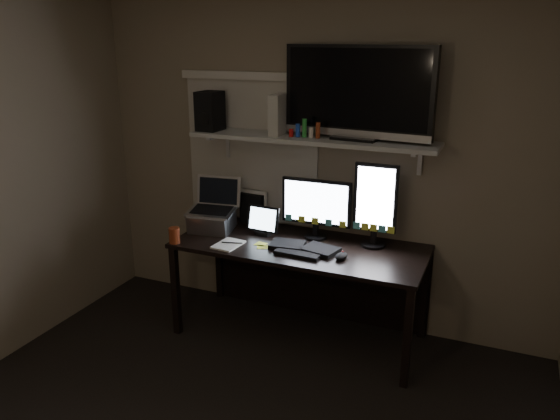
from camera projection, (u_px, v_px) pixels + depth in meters
The scene contains 18 objects.
back_wall at pixel (318, 164), 4.10m from camera, with size 3.60×3.60×0.00m, color #81725D.
window_blinds at pixel (252, 152), 4.28m from camera, with size 1.10×0.02×1.10m, color beige.
desk at pixel (305, 261), 4.09m from camera, with size 1.80×0.75×0.73m.
wall_shelf at pixel (311, 139), 3.88m from camera, with size 1.80×0.35×0.03m, color #ABABA6.
monitor_landscape at pixel (316, 209), 3.99m from camera, with size 0.52×0.05×0.46m, color black.
monitor_portrait at pixel (375, 205), 3.82m from camera, with size 0.31×0.06×0.61m, color black.
keyboard at pixel (304, 247), 3.84m from camera, with size 0.49×0.19×0.03m, color black.
mouse at pixel (341, 256), 3.67m from camera, with size 0.07×0.12×0.04m, color black.
notepad at pixel (228, 245), 3.91m from camera, with size 0.16×0.23×0.01m, color silver.
tablet at pixel (263, 220), 4.09m from camera, with size 0.26×0.11×0.23m, color black.
file_sorter at pixel (253, 207), 4.36m from camera, with size 0.20×0.09×0.26m, color black.
laptop at pixel (211, 206), 4.15m from camera, with size 0.35×0.29×0.40m, color #B8B8BD.
cup at pixel (174, 235), 3.95m from camera, with size 0.08×0.08×0.12m, color maroon.
sticky_notes at pixel (277, 246), 3.90m from camera, with size 0.33×0.24×0.00m, color #CFD83A, non-canonical shape.
tv at pixel (358, 93), 3.69m from camera, with size 1.06×0.19×0.63m, color black.
game_console at pixel (280, 114), 3.94m from camera, with size 0.07×0.24×0.29m, color beige.
speaker at pixel (210, 111), 4.10m from camera, with size 0.16×0.19×0.29m, color black.
bottles at pixel (304, 129), 3.82m from camera, with size 0.20×0.05×0.13m, color #A50F0C, non-canonical shape.
Camera 1 is at (1.30, -2.01, 2.17)m, focal length 35.00 mm.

